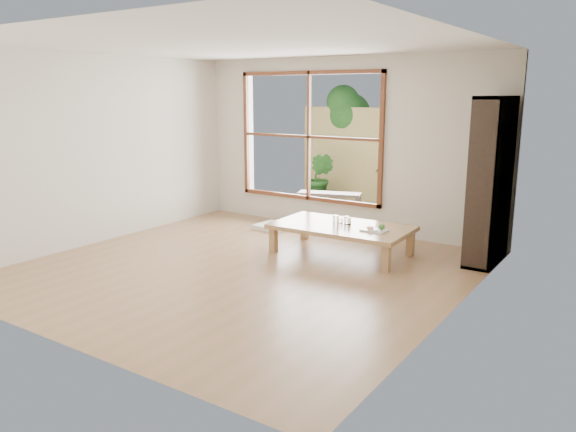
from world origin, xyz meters
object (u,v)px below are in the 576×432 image
at_px(low_table, 342,229).
at_px(food_tray, 376,229).
at_px(bookshelf, 490,181).
at_px(garden_bench, 329,196).

relative_size(low_table, food_tray, 5.73).
xyz_separation_m(bookshelf, food_tray, (-1.16, -0.74, -0.61)).
distance_m(low_table, food_tray, 0.51).
height_order(bookshelf, food_tray, bookshelf).
relative_size(bookshelf, garden_bench, 1.80).
xyz_separation_m(food_tray, garden_bench, (-1.88, 2.15, -0.10)).
bearing_deg(bookshelf, food_tray, -147.36).
xyz_separation_m(low_table, bookshelf, (1.66, 0.70, 0.68)).
distance_m(low_table, bookshelf, 1.93).
height_order(low_table, food_tray, food_tray).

